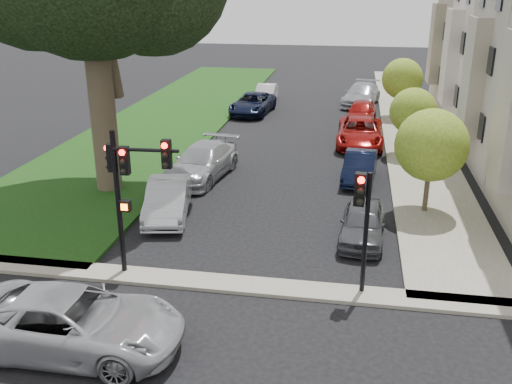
% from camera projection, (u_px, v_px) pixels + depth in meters
% --- Properties ---
extents(ground, '(140.00, 140.00, 0.00)m').
position_uv_depth(ground, '(225.00, 323.00, 15.68)').
color(ground, black).
rests_on(ground, ground).
extents(grass_strip, '(8.00, 44.00, 0.12)m').
position_uv_depth(grass_strip, '(174.00, 115.00, 39.24)').
color(grass_strip, '#163409').
rests_on(grass_strip, ground).
extents(sidewalk_right, '(3.50, 44.00, 0.12)m').
position_uv_depth(sidewalk_right, '(409.00, 124.00, 36.72)').
color(sidewalk_right, gray).
rests_on(sidewalk_right, ground).
extents(sidewalk_cross, '(60.00, 1.00, 0.12)m').
position_uv_depth(sidewalk_cross, '(239.00, 285.00, 17.51)').
color(sidewalk_cross, gray).
rests_on(sidewalk_cross, ground).
extents(house_d, '(7.70, 7.55, 15.97)m').
position_uv_depth(house_d, '(496.00, 9.00, 39.39)').
color(house_d, gray).
rests_on(house_d, ground).
extents(small_tree_a, '(2.84, 2.84, 4.26)m').
position_uv_depth(small_tree_a, '(432.00, 145.00, 22.04)').
color(small_tree_a, '#4E3B29').
rests_on(small_tree_a, ground).
extents(small_tree_b, '(2.43, 2.43, 3.65)m').
position_uv_depth(small_tree_b, '(413.00, 111.00, 29.53)').
color(small_tree_b, '#4E3B29').
rests_on(small_tree_b, ground).
extents(small_tree_c, '(2.68, 2.68, 4.02)m').
position_uv_depth(small_tree_c, '(402.00, 79.00, 37.63)').
color(small_tree_c, '#4E3B29').
rests_on(small_tree_c, ground).
extents(traffic_signal_main, '(2.30, 0.59, 4.72)m').
position_uv_depth(traffic_signal_main, '(128.00, 178.00, 17.15)').
color(traffic_signal_main, black).
rests_on(traffic_signal_main, ground).
extents(traffic_signal_secondary, '(0.49, 0.40, 3.85)m').
position_uv_depth(traffic_signal_secondary, '(363.00, 211.00, 16.19)').
color(traffic_signal_secondary, black).
rests_on(traffic_signal_secondary, ground).
extents(car_cross_near, '(5.68, 2.64, 1.58)m').
position_uv_depth(car_cross_near, '(72.00, 322.00, 14.33)').
color(car_cross_near, '#999BA0').
rests_on(car_cross_near, ground).
extents(car_parked_0, '(1.78, 3.95, 1.32)m').
position_uv_depth(car_parked_0, '(363.00, 223.00, 20.46)').
color(car_parked_0, '#3F4247').
rests_on(car_parked_0, ground).
extents(car_parked_1, '(1.71, 4.13, 1.33)m').
position_uv_depth(car_parked_1, '(360.00, 167.00, 26.54)').
color(car_parked_1, black).
rests_on(car_parked_1, ground).
extents(car_parked_2, '(2.55, 5.47, 1.52)m').
position_uv_depth(car_parked_2, '(360.00, 132.00, 32.10)').
color(car_parked_2, maroon).
rests_on(car_parked_2, ground).
extents(car_parked_3, '(2.20, 4.49, 1.47)m').
position_uv_depth(car_parked_3, '(361.00, 112.00, 37.08)').
color(car_parked_3, maroon).
rests_on(car_parked_3, ground).
extents(car_parked_4, '(3.19, 5.77, 1.58)m').
position_uv_depth(car_parked_4, '(361.00, 95.00, 42.36)').
color(car_parked_4, '#999BA0').
rests_on(car_parked_4, ground).
extents(car_parked_5, '(2.40, 4.66, 1.46)m').
position_uv_depth(car_parked_5, '(168.00, 199.00, 22.48)').
color(car_parked_5, '#999BA0').
rests_on(car_parked_5, ground).
extents(car_parked_6, '(2.95, 5.63, 1.56)m').
position_uv_depth(car_parked_6, '(202.00, 162.00, 26.84)').
color(car_parked_6, '#999BA0').
rests_on(car_parked_6, ground).
extents(car_parked_8, '(2.85, 5.35, 1.43)m').
position_uv_depth(car_parked_8, '(253.00, 104.00, 39.66)').
color(car_parked_8, black).
rests_on(car_parked_8, ground).
extents(car_parked_9, '(1.46, 4.05, 1.33)m').
position_uv_depth(car_parked_9, '(266.00, 93.00, 43.46)').
color(car_parked_9, silver).
rests_on(car_parked_9, ground).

